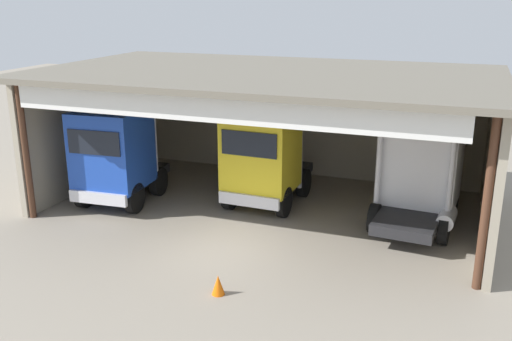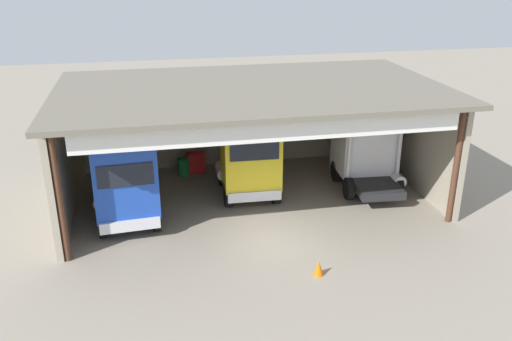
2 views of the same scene
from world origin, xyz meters
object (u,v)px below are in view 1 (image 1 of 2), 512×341
object	(u,v)px
tool_cart	(248,163)
traffic_cone	(218,285)
truck_yellow_right_bay	(264,157)
truck_blue_center_left_bay	(115,155)
oil_drum	(231,165)
truck_white_center_bay	(420,172)

from	to	relation	value
tool_cart	traffic_cone	bearing A→B (deg)	-73.05
truck_yellow_right_bay	truck_blue_center_left_bay	bearing A→B (deg)	19.83
oil_drum	truck_white_center_bay	bearing A→B (deg)	-19.80
truck_white_center_bay	truck_yellow_right_bay	bearing A→B (deg)	-172.78
truck_white_center_bay	tool_cart	distance (m)	8.54
tool_cart	truck_yellow_right_bay	bearing A→B (deg)	-60.57
oil_drum	traffic_cone	world-z (taller)	oil_drum
oil_drum	traffic_cone	distance (m)	10.82
truck_blue_center_left_bay	truck_white_center_bay	size ratio (longest dim) A/B	0.94
tool_cart	traffic_cone	xyz separation A→B (m)	(3.19, -10.46, -0.22)
truck_yellow_right_bay	traffic_cone	distance (m)	7.12
tool_cart	traffic_cone	size ratio (longest dim) A/B	1.79
truck_blue_center_left_bay	oil_drum	bearing A→B (deg)	-121.92
tool_cart	truck_white_center_bay	bearing A→B (deg)	-23.54
truck_yellow_right_bay	oil_drum	distance (m)	4.52
truck_white_center_bay	traffic_cone	size ratio (longest dim) A/B	8.49
truck_yellow_right_bay	traffic_cone	bearing A→B (deg)	101.43
truck_blue_center_left_bay	tool_cart	distance (m)	6.48
traffic_cone	tool_cart	bearing A→B (deg)	106.95
oil_drum	truck_blue_center_left_bay	bearing A→B (deg)	-117.93
truck_yellow_right_bay	truck_white_center_bay	bearing A→B (deg)	-175.28
oil_drum	tool_cart	xyz separation A→B (m)	(0.66, 0.35, 0.05)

